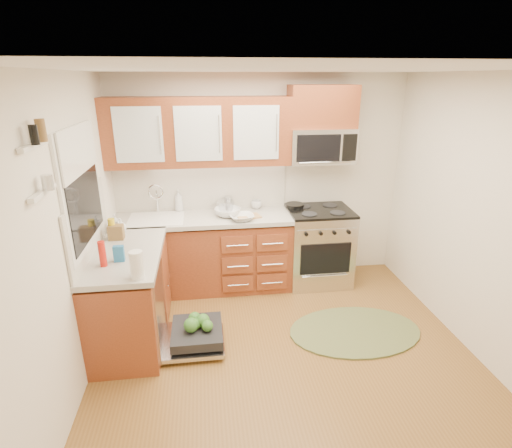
{
  "coord_description": "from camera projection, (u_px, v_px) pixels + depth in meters",
  "views": [
    {
      "loc": [
        -0.69,
        -2.99,
        2.45
      ],
      "look_at": [
        -0.18,
        0.85,
        1.02
      ],
      "focal_mm": 28.0,
      "sensor_mm": 36.0,
      "label": 1
    }
  ],
  "objects": [
    {
      "name": "red_bottle",
      "position": [
        102.0,
        254.0,
        3.38
      ],
      "size": [
        0.08,
        0.08,
        0.22
      ],
      "primitive_type": "cylinder",
      "rotation": [
        0.0,
        0.0,
        0.31
      ],
      "color": "red",
      "rests_on": "countertop_left"
    },
    {
      "name": "range",
      "position": [
        318.0,
        246.0,
        4.96
      ],
      "size": [
        0.76,
        0.64,
        0.95
      ],
      "primitive_type": null,
      "color": "silver",
      "rests_on": "ground"
    },
    {
      "name": "soap_bottle_c",
      "position": [
        120.0,
        225.0,
        4.14
      ],
      "size": [
        0.15,
        0.15,
        0.15
      ],
      "primitive_type": "imported",
      "rotation": [
        0.0,
        0.0,
        0.27
      ],
      "color": "#999999",
      "rests_on": "countertop_left"
    },
    {
      "name": "canister",
      "position": [
        228.0,
        203.0,
        4.84
      ],
      "size": [
        0.14,
        0.14,
        0.17
      ],
      "primitive_type": "cylinder",
      "rotation": [
        0.0,
        0.0,
        -0.36
      ],
      "color": "silver",
      "rests_on": "countertop_back"
    },
    {
      "name": "wall_left",
      "position": [
        67.0,
        243.0,
        3.06
      ],
      "size": [
        0.04,
        3.5,
        2.5
      ],
      "primitive_type": "cube",
      "color": "silver",
      "rests_on": "ground"
    },
    {
      "name": "backsplash_back",
      "position": [
        201.0,
        186.0,
        4.81
      ],
      "size": [
        2.05,
        0.02,
        0.57
      ],
      "primitive_type": "cube",
      "color": "beige",
      "rests_on": "ground"
    },
    {
      "name": "countertop_back",
      "position": [
        203.0,
        218.0,
        4.65
      ],
      "size": [
        2.07,
        0.64,
        0.05
      ],
      "primitive_type": "cube",
      "color": "beige",
      "rests_on": "base_cabinet_back"
    },
    {
      "name": "paper_towel_roll",
      "position": [
        137.0,
        265.0,
        3.17
      ],
      "size": [
        0.14,
        0.14,
        0.23
      ],
      "primitive_type": "cylinder",
      "rotation": [
        0.0,
        0.0,
        -0.41
      ],
      "color": "white",
      "rests_on": "countertop_left"
    },
    {
      "name": "microwave",
      "position": [
        321.0,
        145.0,
        4.65
      ],
      "size": [
        0.76,
        0.38,
        0.4
      ],
      "primitive_type": null,
      "color": "silver",
      "rests_on": "ground"
    },
    {
      "name": "base_cabinet_back",
      "position": [
        204.0,
        255.0,
        4.82
      ],
      "size": [
        2.05,
        0.6,
        0.85
      ],
      "primitive_type": "cube",
      "color": "maroon",
      "rests_on": "ground"
    },
    {
      "name": "soap_bottle_a",
      "position": [
        179.0,
        201.0,
        4.78
      ],
      "size": [
        0.12,
        0.12,
        0.26
      ],
      "primitive_type": "imported",
      "rotation": [
        0.0,
        0.0,
        0.19
      ],
      "color": "#999999",
      "rests_on": "countertop_back"
    },
    {
      "name": "bowl_a",
      "position": [
        242.0,
        217.0,
        4.5
      ],
      "size": [
        0.31,
        0.31,
        0.07
      ],
      "primitive_type": "imported",
      "rotation": [
        0.0,
        0.0,
        0.17
      ],
      "color": "#999999",
      "rests_on": "countertop_back"
    },
    {
      "name": "cutting_board",
      "position": [
        249.0,
        216.0,
        4.61
      ],
      "size": [
        0.3,
        0.23,
        0.02
      ],
      "primitive_type": "cube",
      "rotation": [
        0.0,
        0.0,
        0.25
      ],
      "color": "tan",
      "rests_on": "countertop_back"
    },
    {
      "name": "soap_bottle_b",
      "position": [
        115.0,
        223.0,
        4.13
      ],
      "size": [
        0.1,
        0.11,
        0.2
      ],
      "primitive_type": "imported",
      "rotation": [
        0.0,
        0.0,
        -0.15
      ],
      "color": "#999999",
      "rests_on": "countertop_left"
    },
    {
      "name": "wall_front",
      "position": [
        381.0,
        385.0,
        1.65
      ],
      "size": [
        3.5,
        0.04,
        2.5
      ],
      "primitive_type": "cube",
      "color": "silver",
      "rests_on": "ground"
    },
    {
      "name": "rug",
      "position": [
        355.0,
        331.0,
        4.07
      ],
      "size": [
        1.53,
        1.2,
        0.02
      ],
      "primitive_type": null,
      "rotation": [
        0.0,
        0.0,
        0.27
      ],
      "color": "olive",
      "rests_on": "ground"
    },
    {
      "name": "backsplash_left",
      "position": [
        88.0,
        224.0,
        3.56
      ],
      "size": [
        0.02,
        1.25,
        0.57
      ],
      "primitive_type": "cube",
      "color": "beige",
      "rests_on": "ground"
    },
    {
      "name": "floor",
      "position": [
        287.0,
        357.0,
        3.71
      ],
      "size": [
        3.5,
        3.5,
        0.0
      ],
      "primitive_type": "plane",
      "color": "brown",
      "rests_on": "ground"
    },
    {
      "name": "wall_back",
      "position": [
        260.0,
        181.0,
        4.9
      ],
      "size": [
        3.5,
        0.04,
        2.5
      ],
      "primitive_type": "cube",
      "color": "silver",
      "rests_on": "ground"
    },
    {
      "name": "shelf_upper",
      "position": [
        34.0,
        146.0,
        2.46
      ],
      "size": [
        0.04,
        0.4,
        0.03
      ],
      "primitive_type": "cube",
      "color": "white",
      "rests_on": "ground"
    },
    {
      "name": "mustard_bottle",
      "position": [
        112.0,
        229.0,
        3.97
      ],
      "size": [
        0.07,
        0.07,
        0.21
      ],
      "primitive_type": "cylinder",
      "rotation": [
        0.0,
        0.0,
        0.13
      ],
      "color": "yellow",
      "rests_on": "countertop_left"
    },
    {
      "name": "bowl_b",
      "position": [
        228.0,
        212.0,
        4.63
      ],
      "size": [
        0.39,
        0.39,
        0.09
      ],
      "primitive_type": "imported",
      "rotation": [
        0.0,
        0.0,
        0.36
      ],
      "color": "#999999",
      "rests_on": "countertop_back"
    },
    {
      "name": "cabinet_over_mw",
      "position": [
        322.0,
        106.0,
        4.52
      ],
      "size": [
        0.76,
        0.35,
        0.47
      ],
      "primitive_type": "cube",
      "color": "maroon",
      "rests_on": "ground"
    },
    {
      "name": "window_blind",
      "position": [
        79.0,
        150.0,
        3.31
      ],
      "size": [
        0.02,
        0.96,
        0.4
      ],
      "primitive_type": "cube",
      "color": "white",
      "rests_on": "ground"
    },
    {
      "name": "stock_pot",
      "position": [
        225.0,
        206.0,
        4.79
      ],
      "size": [
        0.27,
        0.27,
        0.13
      ],
      "primitive_type": "cylinder",
      "rotation": [
        0.0,
        0.0,
        -0.26
      ],
      "color": "silver",
      "rests_on": "countertop_back"
    },
    {
      "name": "blue_carton",
      "position": [
        119.0,
        254.0,
        3.49
      ],
      "size": [
        0.09,
        0.06,
        0.14
      ],
      "primitive_type": "cube",
      "rotation": [
        0.0,
        0.0,
        0.04
      ],
      "color": "#2369A3",
      "rests_on": "countertop_left"
    },
    {
      "name": "ceiling",
      "position": [
        296.0,
        69.0,
        2.84
      ],
      "size": [
        3.5,
        3.5,
        0.0
      ],
      "primitive_type": "plane",
      "rotation": [
        3.14,
        0.0,
        0.0
      ],
      "color": "white",
      "rests_on": "ground"
    },
    {
      "name": "cup",
      "position": [
        256.0,
        205.0,
        4.9
      ],
      "size": [
        0.17,
        0.17,
        0.1
      ],
      "primitive_type": "imported",
      "rotation": [
        0.0,
        0.0,
        -0.37
      ],
      "color": "#999999",
      "rests_on": "countertop_back"
    },
    {
      "name": "upper_cabinets",
      "position": [
        198.0,
        132.0,
        4.43
      ],
      "size": [
        2.05,
        0.35,
        0.75
      ],
      "primitive_type": null,
      "color": "maroon",
      "rests_on": "ground"
    },
    {
      "name": "dishwasher",
      "position": [
        193.0,
        336.0,
        3.85
      ],
      "size": [
        0.7,
        0.6,
        0.2
      ],
      "primitive_type": null,
      "color": "silver",
      "rests_on": "ground"
    },
    {
      "name": "sink",
      "position": [
        157.0,
        229.0,
        4.6
      ],
      "size": [
        0.62,
        0.5,
        0.26
      ],
      "primitive_type": null,
      "color": "white",
      "rests_on": "ground"
    },
    {
      "name": "base_cabinet_left",
      "position": [
        130.0,
        299.0,
        3.87
      ],
      "size": [
        0.6,
        1.25,
        0.85
      ],
      "primitive_type": "cube",
      "color": "maroon",
      "rests_on": "ground"
    },
    {
      "name": "wooden_box",
      "position": [
        116.0,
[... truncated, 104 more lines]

